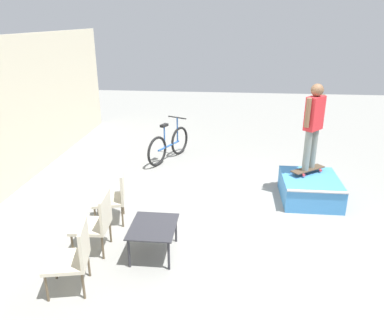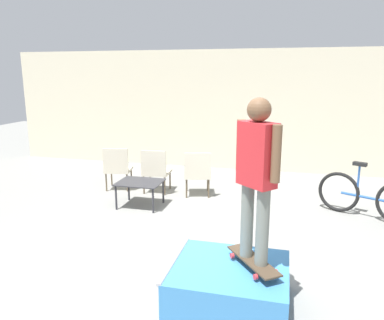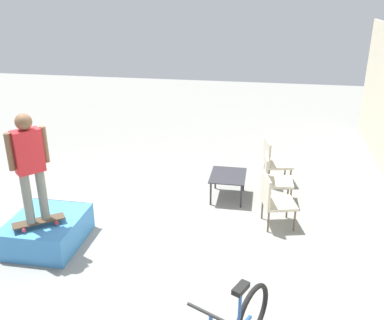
{
  "view_description": "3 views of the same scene",
  "coord_description": "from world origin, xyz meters",
  "px_view_note": "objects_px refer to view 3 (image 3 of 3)",
  "views": [
    {
      "loc": [
        -5.83,
        0.37,
        3.28
      ],
      "look_at": [
        0.14,
        0.97,
        1.01
      ],
      "focal_mm": 35.0,
      "sensor_mm": 36.0,
      "label": 1
    },
    {
      "loc": [
        1.37,
        -4.75,
        2.4
      ],
      "look_at": [
        -0.09,
        1.02,
        1.03
      ],
      "focal_mm": 35.0,
      "sensor_mm": 36.0,
      "label": 2
    },
    {
      "loc": [
        6.19,
        2.01,
        3.78
      ],
      "look_at": [
        -0.22,
        0.88,
        1.13
      ],
      "focal_mm": 40.0,
      "sensor_mm": 36.0,
      "label": 3
    }
  ],
  "objects_px": {
    "coffee_table": "(228,178)",
    "patio_chair_right": "(274,199)",
    "patio_chair_center": "(274,177)",
    "person_skater": "(29,161)",
    "patio_chair_left": "(274,160)",
    "skate_ramp_box": "(48,230)",
    "skateboard_on_ramp": "(39,221)"
  },
  "relations": [
    {
      "from": "coffee_table",
      "to": "patio_chair_right",
      "type": "relative_size",
      "value": 0.88
    },
    {
      "from": "patio_chair_center",
      "to": "coffee_table",
      "type": "bearing_deg",
      "value": 86.36
    },
    {
      "from": "person_skater",
      "to": "patio_chair_left",
      "type": "relative_size",
      "value": 1.8
    },
    {
      "from": "person_skater",
      "to": "patio_chair_center",
      "type": "bearing_deg",
      "value": 165.04
    },
    {
      "from": "patio_chair_right",
      "to": "skate_ramp_box",
      "type": "bearing_deg",
      "value": 94.42
    },
    {
      "from": "skateboard_on_ramp",
      "to": "coffee_table",
      "type": "relative_size",
      "value": 0.89
    },
    {
      "from": "skate_ramp_box",
      "to": "coffee_table",
      "type": "distance_m",
      "value": 3.35
    },
    {
      "from": "skate_ramp_box",
      "to": "patio_chair_right",
      "type": "bearing_deg",
      "value": 108.65
    },
    {
      "from": "patio_chair_left",
      "to": "patio_chair_right",
      "type": "bearing_deg",
      "value": 168.06
    },
    {
      "from": "skateboard_on_ramp",
      "to": "skate_ramp_box",
      "type": "bearing_deg",
      "value": -121.32
    },
    {
      "from": "skateboard_on_ramp",
      "to": "person_skater",
      "type": "bearing_deg",
      "value": 0.0
    },
    {
      "from": "person_skater",
      "to": "patio_chair_left",
      "type": "distance_m",
      "value": 4.78
    },
    {
      "from": "person_skater",
      "to": "patio_chair_right",
      "type": "height_order",
      "value": "person_skater"
    },
    {
      "from": "coffee_table",
      "to": "patio_chair_center",
      "type": "distance_m",
      "value": 0.85
    },
    {
      "from": "patio_chair_right",
      "to": "patio_chair_left",
      "type": "bearing_deg",
      "value": -14.21
    },
    {
      "from": "skate_ramp_box",
      "to": "coffee_table",
      "type": "height_order",
      "value": "skate_ramp_box"
    },
    {
      "from": "skate_ramp_box",
      "to": "skateboard_on_ramp",
      "type": "bearing_deg",
      "value": 5.76
    },
    {
      "from": "skateboard_on_ramp",
      "to": "coffee_table",
      "type": "bearing_deg",
      "value": -175.67
    },
    {
      "from": "skateboard_on_ramp",
      "to": "patio_chair_left",
      "type": "distance_m",
      "value": 4.67
    },
    {
      "from": "person_skater",
      "to": "skate_ramp_box",
      "type": "bearing_deg",
      "value": -132.81
    },
    {
      "from": "person_skater",
      "to": "coffee_table",
      "type": "xyz_separation_m",
      "value": [
        -2.3,
        2.61,
        -1.09
      ]
    },
    {
      "from": "skate_ramp_box",
      "to": "person_skater",
      "type": "xyz_separation_m",
      "value": [
        0.24,
        0.02,
        1.28
      ]
    },
    {
      "from": "skateboard_on_ramp",
      "to": "person_skater",
      "type": "height_order",
      "value": "person_skater"
    },
    {
      "from": "person_skater",
      "to": "patio_chair_left",
      "type": "height_order",
      "value": "person_skater"
    },
    {
      "from": "person_skater",
      "to": "patio_chair_center",
      "type": "distance_m",
      "value": 4.26
    },
    {
      "from": "skate_ramp_box",
      "to": "skateboard_on_ramp",
      "type": "distance_m",
      "value": 0.39
    },
    {
      "from": "patio_chair_left",
      "to": "patio_chair_center",
      "type": "relative_size",
      "value": 1.0
    },
    {
      "from": "skateboard_on_ramp",
      "to": "patio_chair_left",
      "type": "bearing_deg",
      "value": -174.76
    },
    {
      "from": "skateboard_on_ramp",
      "to": "patio_chair_right",
      "type": "distance_m",
      "value": 3.73
    },
    {
      "from": "patio_chair_center",
      "to": "patio_chair_right",
      "type": "relative_size",
      "value": 1.0
    },
    {
      "from": "skate_ramp_box",
      "to": "patio_chair_left",
      "type": "bearing_deg",
      "value": 129.9
    },
    {
      "from": "coffee_table",
      "to": "person_skater",
      "type": "bearing_deg",
      "value": -48.59
    }
  ]
}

